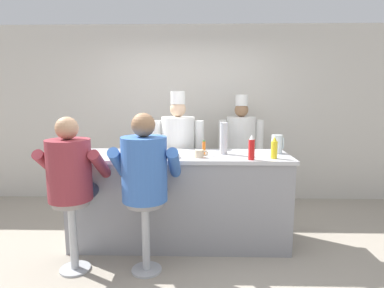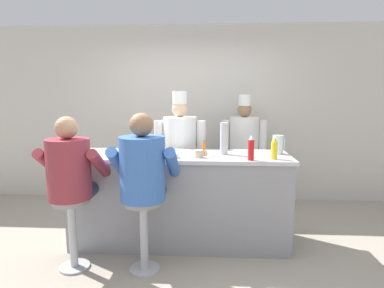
# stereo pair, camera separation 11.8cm
# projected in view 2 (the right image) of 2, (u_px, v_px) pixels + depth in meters

# --- Properties ---
(ground_plane) EXTENTS (20.00, 20.00, 0.00)m
(ground_plane) POSITION_uv_depth(u_px,v_px,m) (177.00, 257.00, 3.30)
(ground_plane) COLOR #9E9384
(wall_back) EXTENTS (10.00, 0.06, 2.70)m
(wall_back) POSITION_uv_depth(u_px,v_px,m) (189.00, 114.00, 5.02)
(wall_back) COLOR beige
(wall_back) RESTS_ON ground_plane
(diner_counter) EXTENTS (2.39, 0.72, 1.01)m
(diner_counter) POSITION_uv_depth(u_px,v_px,m) (180.00, 198.00, 3.58)
(diner_counter) COLOR gray
(diner_counter) RESTS_ON ground_plane
(ketchup_bottle_red) EXTENTS (0.06, 0.06, 0.25)m
(ketchup_bottle_red) POSITION_uv_depth(u_px,v_px,m) (251.00, 148.00, 3.17)
(ketchup_bottle_red) COLOR red
(ketchup_bottle_red) RESTS_ON diner_counter
(mustard_bottle_yellow) EXTENTS (0.06, 0.06, 0.23)m
(mustard_bottle_yellow) POSITION_uv_depth(u_px,v_px,m) (274.00, 149.00, 3.23)
(mustard_bottle_yellow) COLOR yellow
(mustard_bottle_yellow) RESTS_ON diner_counter
(hot_sauce_bottle_orange) EXTENTS (0.03, 0.03, 0.16)m
(hot_sauce_bottle_orange) POSITION_uv_depth(u_px,v_px,m) (204.00, 148.00, 3.43)
(hot_sauce_bottle_orange) COLOR orange
(hot_sauce_bottle_orange) RESTS_ON diner_counter
(water_pitcher_clear) EXTENTS (0.14, 0.12, 0.21)m
(water_pitcher_clear) POSITION_uv_depth(u_px,v_px,m) (278.00, 145.00, 3.52)
(water_pitcher_clear) COLOR silver
(water_pitcher_clear) RESTS_ON diner_counter
(breakfast_plate) EXTENTS (0.28, 0.28, 0.05)m
(breakfast_plate) POSITION_uv_depth(u_px,v_px,m) (138.00, 152.00, 3.55)
(breakfast_plate) COLOR white
(breakfast_plate) RESTS_ON diner_counter
(cereal_bowl) EXTENTS (0.16, 0.16, 0.05)m
(cereal_bowl) POSITION_uv_depth(u_px,v_px,m) (172.00, 155.00, 3.32)
(cereal_bowl) COLOR white
(cereal_bowl) RESTS_ON diner_counter
(coffee_mug_tan) EXTENTS (0.14, 0.09, 0.08)m
(coffee_mug_tan) POSITION_uv_depth(u_px,v_px,m) (199.00, 154.00, 3.32)
(coffee_mug_tan) COLOR beige
(coffee_mug_tan) RESTS_ON diner_counter
(cup_stack_steel) EXTENTS (0.09, 0.09, 0.35)m
(cup_stack_steel) POSITION_uv_depth(u_px,v_px,m) (224.00, 138.00, 3.48)
(cup_stack_steel) COLOR #B7BABF
(cup_stack_steel) RESTS_ON diner_counter
(napkin_dispenser_chrome) EXTENTS (0.12, 0.07, 0.12)m
(napkin_dispenser_chrome) POSITION_uv_depth(u_px,v_px,m) (154.00, 150.00, 3.43)
(napkin_dispenser_chrome) COLOR silver
(napkin_dispenser_chrome) RESTS_ON diner_counter
(diner_seated_maroon) EXTENTS (0.60, 0.59, 1.46)m
(diner_seated_maroon) POSITION_uv_depth(u_px,v_px,m) (71.00, 173.00, 2.99)
(diner_seated_maroon) COLOR #B2B5BA
(diner_seated_maroon) RESTS_ON ground_plane
(diner_seated_blue) EXTENTS (0.63, 0.62, 1.50)m
(diner_seated_blue) POSITION_uv_depth(u_px,v_px,m) (143.00, 173.00, 2.95)
(diner_seated_blue) COLOR #B2B5BA
(diner_seated_blue) RESTS_ON ground_plane
(cook_in_whites_near) EXTENTS (0.66, 0.42, 1.70)m
(cook_in_whites_near) POSITION_uv_depth(u_px,v_px,m) (180.00, 151.00, 4.14)
(cook_in_whites_near) COLOR #232328
(cook_in_whites_near) RESTS_ON ground_plane
(cook_in_whites_far) EXTENTS (0.65, 0.41, 1.65)m
(cook_in_whites_far) POSITION_uv_depth(u_px,v_px,m) (244.00, 147.00, 4.63)
(cook_in_whites_far) COLOR #232328
(cook_in_whites_far) RESTS_ON ground_plane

